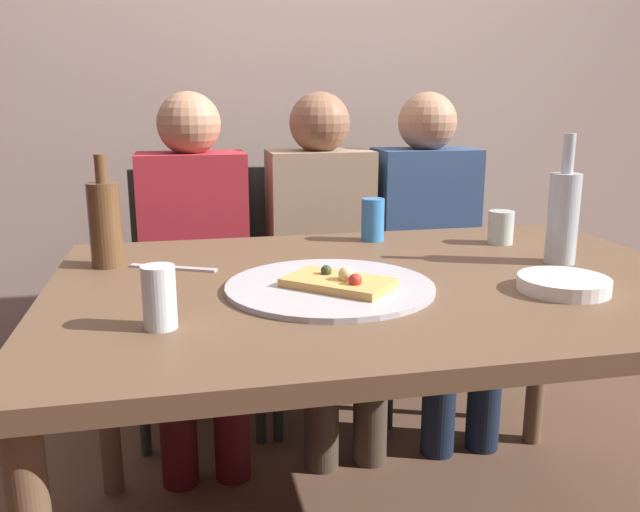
{
  "coord_description": "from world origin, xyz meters",
  "views": [
    {
      "loc": [
        -0.45,
        -1.36,
        1.14
      ],
      "look_at": [
        -0.15,
        0.04,
        0.8
      ],
      "focal_mm": 36.26,
      "sensor_mm": 36.0,
      "label": 1
    }
  ],
  "objects_px": {
    "wine_bottle": "(563,215)",
    "chair_left": "(196,280)",
    "table_knife": "(173,268)",
    "guest_by_wall": "(432,243)",
    "tumbler_far": "(159,297)",
    "beer_bottle": "(105,223)",
    "wine_glass": "(501,227)",
    "pizza_slice_last": "(339,282)",
    "chair_right": "(416,267)",
    "dining_table": "(385,308)",
    "plate_stack": "(564,284)",
    "soda_can": "(373,220)",
    "guest_in_beanie": "(325,248)",
    "guest_in_sweater": "(195,255)",
    "chair_middle": "(316,273)",
    "pizza_tray": "(330,287)"
  },
  "relations": [
    {
      "from": "wine_bottle",
      "to": "tumbler_far",
      "type": "relative_size",
      "value": 2.78
    },
    {
      "from": "wine_bottle",
      "to": "chair_right",
      "type": "relative_size",
      "value": 0.35
    },
    {
      "from": "chair_right",
      "to": "plate_stack",
      "type": "bearing_deg",
      "value": 85.52
    },
    {
      "from": "plate_stack",
      "to": "chair_right",
      "type": "height_order",
      "value": "chair_right"
    },
    {
      "from": "pizza_slice_last",
      "to": "chair_left",
      "type": "relative_size",
      "value": 0.28
    },
    {
      "from": "wine_bottle",
      "to": "guest_in_beanie",
      "type": "relative_size",
      "value": 0.27
    },
    {
      "from": "chair_left",
      "to": "plate_stack",
      "type": "bearing_deg",
      "value": 124.39
    },
    {
      "from": "pizza_tray",
      "to": "chair_middle",
      "type": "distance_m",
      "value": 1.02
    },
    {
      "from": "table_knife",
      "to": "pizza_tray",
      "type": "bearing_deg",
      "value": -11.43
    },
    {
      "from": "pizza_slice_last",
      "to": "wine_bottle",
      "type": "distance_m",
      "value": 0.62
    },
    {
      "from": "dining_table",
      "to": "chair_left",
      "type": "xyz_separation_m",
      "value": [
        -0.41,
        0.91,
        -0.16
      ]
    },
    {
      "from": "table_knife",
      "to": "chair_right",
      "type": "distance_m",
      "value": 1.18
    },
    {
      "from": "dining_table",
      "to": "table_knife",
      "type": "relative_size",
      "value": 6.8
    },
    {
      "from": "soda_can",
      "to": "guest_in_beanie",
      "type": "relative_size",
      "value": 0.1
    },
    {
      "from": "soda_can",
      "to": "guest_by_wall",
      "type": "distance_m",
      "value": 0.52
    },
    {
      "from": "dining_table",
      "to": "chair_middle",
      "type": "height_order",
      "value": "chair_middle"
    },
    {
      "from": "dining_table",
      "to": "plate_stack",
      "type": "bearing_deg",
      "value": -28.11
    },
    {
      "from": "guest_in_beanie",
      "to": "pizza_slice_last",
      "type": "bearing_deg",
      "value": 79.32
    },
    {
      "from": "wine_glass",
      "to": "table_knife",
      "type": "height_order",
      "value": "wine_glass"
    },
    {
      "from": "soda_can",
      "to": "plate_stack",
      "type": "distance_m",
      "value": 0.63
    },
    {
      "from": "soda_can",
      "to": "tumbler_far",
      "type": "bearing_deg",
      "value": -132.81
    },
    {
      "from": "plate_stack",
      "to": "guest_in_beanie",
      "type": "xyz_separation_m",
      "value": [
        -0.31,
        0.94,
        -0.12
      ]
    },
    {
      "from": "plate_stack",
      "to": "chair_middle",
      "type": "height_order",
      "value": "chair_middle"
    },
    {
      "from": "chair_left",
      "to": "guest_in_sweater",
      "type": "relative_size",
      "value": 0.77
    },
    {
      "from": "tumbler_far",
      "to": "guest_in_beanie",
      "type": "relative_size",
      "value": 0.1
    },
    {
      "from": "wine_bottle",
      "to": "chair_left",
      "type": "bearing_deg",
      "value": 135.32
    },
    {
      "from": "wine_bottle",
      "to": "beer_bottle",
      "type": "distance_m",
      "value": 1.12
    },
    {
      "from": "wine_bottle",
      "to": "guest_in_sweater",
      "type": "relative_size",
      "value": 0.27
    },
    {
      "from": "guest_in_sweater",
      "to": "guest_in_beanie",
      "type": "height_order",
      "value": "same"
    },
    {
      "from": "pizza_slice_last",
      "to": "wine_glass",
      "type": "xyz_separation_m",
      "value": [
        0.56,
        0.37,
        0.02
      ]
    },
    {
      "from": "table_knife",
      "to": "guest_by_wall",
      "type": "bearing_deg",
      "value": 57.99
    },
    {
      "from": "table_knife",
      "to": "chair_right",
      "type": "bearing_deg",
      "value": 64.3
    },
    {
      "from": "beer_bottle",
      "to": "chair_left",
      "type": "xyz_separation_m",
      "value": [
        0.22,
        0.67,
        -0.34
      ]
    },
    {
      "from": "tumbler_far",
      "to": "beer_bottle",
      "type": "bearing_deg",
      "value": 105.82
    },
    {
      "from": "soda_can",
      "to": "guest_by_wall",
      "type": "xyz_separation_m",
      "value": [
        0.34,
        0.37,
        -0.17
      ]
    },
    {
      "from": "beer_bottle",
      "to": "guest_in_sweater",
      "type": "xyz_separation_m",
      "value": [
        0.22,
        0.52,
        -0.21
      ]
    },
    {
      "from": "pizza_tray",
      "to": "pizza_slice_last",
      "type": "distance_m",
      "value": 0.03
    },
    {
      "from": "pizza_slice_last",
      "to": "dining_table",
      "type": "bearing_deg",
      "value": 33.88
    },
    {
      "from": "guest_in_sweater",
      "to": "guest_in_beanie",
      "type": "xyz_separation_m",
      "value": [
        0.44,
        0.0,
        0.0
      ]
    },
    {
      "from": "chair_middle",
      "to": "guest_by_wall",
      "type": "relative_size",
      "value": 0.77
    },
    {
      "from": "beer_bottle",
      "to": "chair_right",
      "type": "relative_size",
      "value": 0.3
    },
    {
      "from": "pizza_tray",
      "to": "pizza_slice_last",
      "type": "height_order",
      "value": "pizza_slice_last"
    },
    {
      "from": "wine_glass",
      "to": "pizza_slice_last",
      "type": "bearing_deg",
      "value": -146.66
    },
    {
      "from": "guest_in_sweater",
      "to": "guest_in_beanie",
      "type": "distance_m",
      "value": 0.44
    },
    {
      "from": "soda_can",
      "to": "guest_in_sweater",
      "type": "xyz_separation_m",
      "value": [
        -0.5,
        0.37,
        -0.17
      ]
    },
    {
      "from": "wine_bottle",
      "to": "chair_left",
      "type": "xyz_separation_m",
      "value": [
        -0.88,
        0.87,
        -0.35
      ]
    },
    {
      "from": "plate_stack",
      "to": "chair_middle",
      "type": "distance_m",
      "value": 1.16
    },
    {
      "from": "table_knife",
      "to": "guest_by_wall",
      "type": "height_order",
      "value": "guest_by_wall"
    },
    {
      "from": "soda_can",
      "to": "plate_stack",
      "type": "height_order",
      "value": "soda_can"
    },
    {
      "from": "wine_bottle",
      "to": "wine_glass",
      "type": "xyz_separation_m",
      "value": [
        -0.04,
        0.24,
        -0.07
      ]
    }
  ]
}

